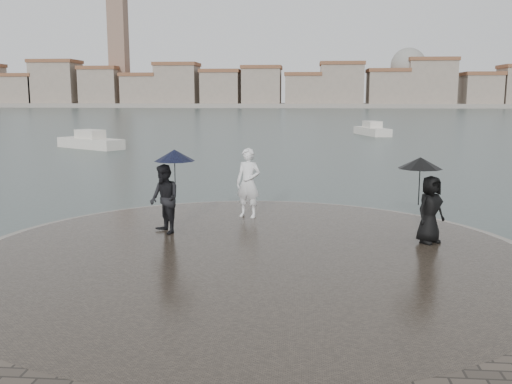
# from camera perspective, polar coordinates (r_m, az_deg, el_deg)

# --- Properties ---
(ground) EXTENTS (400.00, 400.00, 0.00)m
(ground) POSITION_cam_1_polar(r_m,az_deg,el_deg) (9.15, -2.72, -14.14)
(ground) COLOR #2B3835
(ground) RESTS_ON ground
(kerb_ring) EXTENTS (12.50, 12.50, 0.32)m
(kerb_ring) POSITION_cam_1_polar(r_m,az_deg,el_deg) (12.36, -0.53, -6.92)
(kerb_ring) COLOR gray
(kerb_ring) RESTS_ON ground
(quay_tip) EXTENTS (11.90, 11.90, 0.36)m
(quay_tip) POSITION_cam_1_polar(r_m,az_deg,el_deg) (12.36, -0.53, -6.83)
(quay_tip) COLOR #2D261E
(quay_tip) RESTS_ON ground
(statue) EXTENTS (0.80, 0.65, 1.90)m
(statue) POSITION_cam_1_polar(r_m,az_deg,el_deg) (15.61, -0.78, 0.92)
(statue) COLOR white
(statue) RESTS_ON quay_tip
(visitor_left) EXTENTS (1.25, 1.11, 2.04)m
(visitor_left) POSITION_cam_1_polar(r_m,az_deg,el_deg) (13.94, -8.91, 0.32)
(visitor_left) COLOR black
(visitor_left) RESTS_ON quay_tip
(visitor_right) EXTENTS (1.20, 1.03, 1.95)m
(visitor_right) POSITION_cam_1_polar(r_m,az_deg,el_deg) (13.45, 16.74, -0.28)
(visitor_right) COLOR black
(visitor_right) RESTS_ON quay_tip
(far_skyline) EXTENTS (260.00, 20.00, 37.00)m
(far_skyline) POSITION_cam_1_polar(r_m,az_deg,el_deg) (169.17, 2.56, 10.34)
(far_skyline) COLOR gray
(far_skyline) RESTS_ON ground
(boats) EXTENTS (39.37, 20.06, 1.50)m
(boats) POSITION_cam_1_polar(r_m,az_deg,el_deg) (44.96, 9.35, 5.34)
(boats) COLOR silver
(boats) RESTS_ON ground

